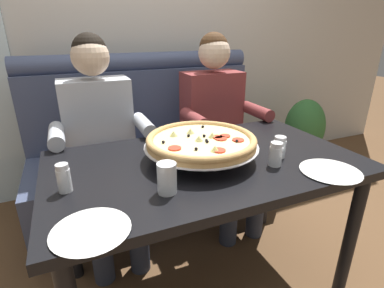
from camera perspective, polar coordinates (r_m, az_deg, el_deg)
ground_plane at (r=1.77m, az=2.25°, el=-25.34°), size 16.00×16.00×0.00m
back_wall_with_window at (r=2.59m, az=-12.32°, el=23.44°), size 6.00×0.12×2.80m
booth_bench at (r=2.22m, az=-7.29°, el=-2.44°), size 1.72×0.78×1.13m
dining_table at (r=1.37m, az=2.65°, el=-6.37°), size 1.39×0.80×0.74m
diner_left at (r=1.79m, az=-17.23°, el=1.63°), size 0.54×0.64×1.27m
diner_right at (r=2.01m, az=5.14°, el=4.63°), size 0.54×0.64×1.27m
pizza at (r=1.31m, az=1.81°, el=0.56°), size 0.51×0.51×0.12m
shaker_parmesan at (r=1.40m, az=16.61°, el=-0.86°), size 0.06×0.06×0.10m
shaker_pepper_flakes at (r=1.16m, az=-23.59°, el=-6.43°), size 0.05×0.05×0.11m
shaker_oregano at (r=1.31m, az=15.93°, el=-2.21°), size 0.06×0.06×0.10m
plate_near_left at (r=0.93m, az=-19.08°, el=-15.30°), size 0.23×0.23×0.02m
plate_near_right at (r=1.34m, az=25.33°, el=-4.55°), size 0.24×0.24×0.02m
drinking_glass at (r=1.05m, az=-4.88°, el=-7.00°), size 0.07×0.07×0.11m
potted_plant at (r=2.94m, az=20.90°, el=2.14°), size 0.36×0.36×0.70m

